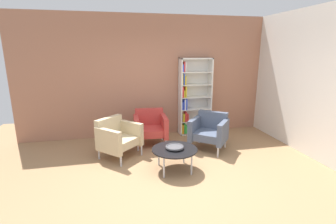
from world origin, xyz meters
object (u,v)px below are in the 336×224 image
Objects in this scene: coffee_table_low at (175,150)px; decorative_bowl at (175,147)px; armchair_by_bookshelf at (150,127)px; armchair_spare_guest at (118,137)px; armchair_corner_red at (209,130)px; bookshelf_tall at (192,98)px.

decorative_bowl is at bearing 90.00° from coffee_table_low.
decorative_bowl is at bearing -77.32° from armchair_by_bookshelf.
coffee_table_low is at bearing -84.51° from armchair_spare_guest.
armchair_by_bookshelf is 1.31m from armchair_corner_red.
armchair_by_bookshelf and armchair_spare_guest have the same top height.
bookshelf_tall is 2.00× the size of armchair_corner_red.
decorative_bowl is 1.36m from armchair_by_bookshelf.
armchair_by_bookshelf reaches higher than decorative_bowl.
bookshelf_tall is at bearing -14.81° from armchair_spare_guest.
armchair_corner_red is (0.96, 0.80, 0.04)m from coffee_table_low.
armchair_corner_red is at bearing -86.91° from bookshelf_tall.
armchair_spare_guest and armchair_corner_red have the same top height.
armchair_spare_guest is 1.00× the size of armchair_corner_red.
bookshelf_tall is 2.15m from decorative_bowl.
armchair_spare_guest is 1.93m from armchair_corner_red.
armchair_corner_red is at bearing 39.80° from decorative_bowl.
decorative_bowl is at bearing -84.51° from armchair_spare_guest.
coffee_table_low is at bearing -101.24° from armchair_corner_red.
armchair_spare_guest reaches higher than decorative_bowl.
armchair_corner_red is (0.96, 0.80, -0.02)m from decorative_bowl.
bookshelf_tall is 2.44× the size of armchair_by_bookshelf.
coffee_table_low is at bearing -77.32° from armchair_by_bookshelf.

